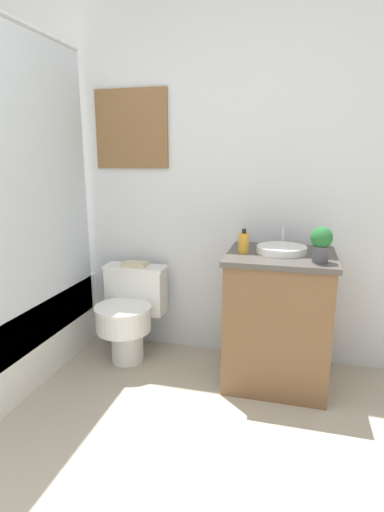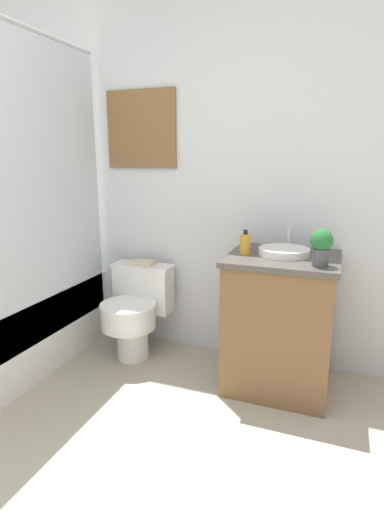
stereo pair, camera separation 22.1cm
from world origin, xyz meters
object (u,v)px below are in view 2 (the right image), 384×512
at_px(toilet, 136,309).
at_px(soap_bottle, 245,244).
at_px(potted_plant, 321,245).
at_px(sink, 284,251).
at_px(book_on_tank, 143,263).

distance_m(toilet, soap_bottle, 0.91).
relative_size(toilet, potted_plant, 3.23).
height_order(sink, potted_plant, potted_plant).
xyz_separation_m(toilet, book_on_tank, (-0.00, 0.12, 0.29)).
height_order(sink, soap_bottle, soap_bottle).
height_order(toilet, potted_plant, potted_plant).
relative_size(soap_bottle, potted_plant, 0.73).
distance_m(potted_plant, book_on_tank, 1.23).
relative_size(toilet, soap_bottle, 4.40).
height_order(toilet, book_on_tank, book_on_tank).
xyz_separation_m(toilet, soap_bottle, (0.75, -0.07, 0.51)).
bearing_deg(potted_plant, sink, 138.67).
distance_m(sink, soap_bottle, 0.22).
relative_size(sink, book_on_tank, 1.97).
bearing_deg(potted_plant, soap_bottle, 163.22).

